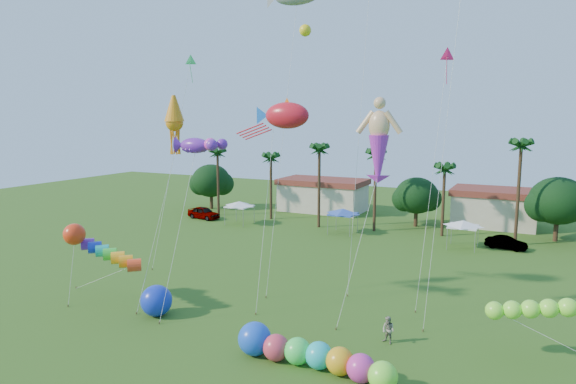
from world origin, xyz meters
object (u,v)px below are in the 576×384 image
at_px(car_b, 506,243).
at_px(spectator_b, 388,330).
at_px(car_a, 204,213).
at_px(blue_ball, 156,301).
at_px(caterpillar_inflatable, 308,354).

relative_size(car_b, spectator_b, 2.41).
bearing_deg(car_a, spectator_b, -119.36).
distance_m(spectator_b, blue_ball, 16.17).
bearing_deg(spectator_b, car_a, 162.62).
distance_m(spectator_b, caterpillar_inflatable, 6.00).
relative_size(spectator_b, caterpillar_inflatable, 0.18).
xyz_separation_m(caterpillar_inflatable, blue_ball, (-12.75, 2.22, 0.28)).
bearing_deg(blue_ball, car_a, 120.28).
bearing_deg(blue_ball, spectator_b, 10.25).
height_order(car_a, blue_ball, blue_ball).
relative_size(car_a, blue_ball, 2.21).
xyz_separation_m(spectator_b, blue_ball, (-15.91, -2.88, 0.25)).
relative_size(car_a, spectator_b, 2.85).
height_order(spectator_b, blue_ball, blue_ball).
bearing_deg(caterpillar_inflatable, car_a, 136.32).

